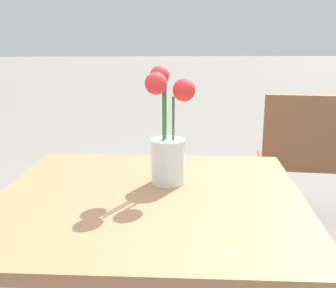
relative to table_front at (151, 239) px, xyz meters
name	(u,v)px	position (x,y,z in m)	size (l,w,h in m)	color
table_front	(151,239)	(0.00, 0.00, 0.00)	(0.86, 0.81, 0.76)	#9E7047
flower_vase	(168,143)	(0.05, 0.10, 0.24)	(0.13, 0.13, 0.33)	silver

